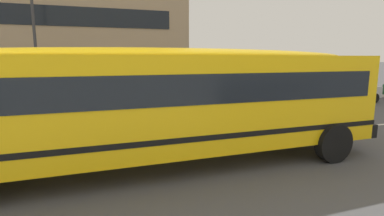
% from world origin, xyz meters
% --- Properties ---
extents(ground_plane, '(400.00, 400.00, 0.00)m').
position_xyz_m(ground_plane, '(0.00, 0.00, 0.00)').
color(ground_plane, '#4C4C4F').
extents(sidewalk_far, '(120.00, 3.00, 0.01)m').
position_xyz_m(sidewalk_far, '(0.00, 8.17, 0.01)').
color(sidewalk_far, gray).
rests_on(sidewalk_far, ground_plane).
extents(lane_centreline, '(110.00, 0.16, 0.01)m').
position_xyz_m(lane_centreline, '(0.00, 0.00, 0.00)').
color(lane_centreline, silver).
rests_on(lane_centreline, ground_plane).
extents(school_bus, '(13.62, 3.23, 3.04)m').
position_xyz_m(school_bus, '(3.41, -1.77, 1.80)').
color(school_bus, yellow).
rests_on(school_bus, ground_plane).
extents(parked_car_silver_end_of_row, '(3.99, 2.06, 1.64)m').
position_xyz_m(parked_car_silver_end_of_row, '(17.45, 5.55, 0.84)').
color(parked_car_silver_end_of_row, '#B7BABF').
rests_on(parked_car_silver_end_of_row, ground_plane).
extents(street_lamp, '(0.44, 0.44, 6.80)m').
position_xyz_m(street_lamp, '(-0.47, 7.47, 4.31)').
color(street_lamp, '#38383D').
rests_on(street_lamp, ground_plane).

